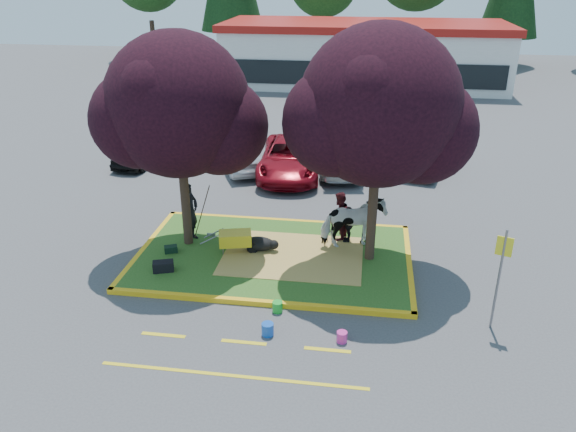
# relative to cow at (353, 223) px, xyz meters

# --- Properties ---
(ground) EXTENTS (90.00, 90.00, 0.00)m
(ground) POSITION_rel_cow_xyz_m (-2.35, -0.89, -0.97)
(ground) COLOR #424244
(ground) RESTS_ON ground
(median_island) EXTENTS (8.00, 5.00, 0.15)m
(median_island) POSITION_rel_cow_xyz_m (-2.35, -0.89, -0.89)
(median_island) COLOR #27561B
(median_island) RESTS_ON ground
(curb_near) EXTENTS (8.30, 0.16, 0.15)m
(curb_near) POSITION_rel_cow_xyz_m (-2.35, -3.47, -0.89)
(curb_near) COLOR yellow
(curb_near) RESTS_ON ground
(curb_far) EXTENTS (8.30, 0.16, 0.15)m
(curb_far) POSITION_rel_cow_xyz_m (-2.35, 1.69, -0.89)
(curb_far) COLOR yellow
(curb_far) RESTS_ON ground
(curb_left) EXTENTS (0.16, 5.30, 0.15)m
(curb_left) POSITION_rel_cow_xyz_m (-6.43, -0.89, -0.89)
(curb_left) COLOR yellow
(curb_left) RESTS_ON ground
(curb_right) EXTENTS (0.16, 5.30, 0.15)m
(curb_right) POSITION_rel_cow_xyz_m (1.73, -0.89, -0.89)
(curb_right) COLOR yellow
(curb_right) RESTS_ON ground
(straw_bedding) EXTENTS (4.20, 3.00, 0.01)m
(straw_bedding) POSITION_rel_cow_xyz_m (-1.75, -0.89, -0.81)
(straw_bedding) COLOR tan
(straw_bedding) RESTS_ON median_island
(tree_purple_left) EXTENTS (5.06, 4.20, 6.51)m
(tree_purple_left) POSITION_rel_cow_xyz_m (-5.13, -0.50, 3.39)
(tree_purple_left) COLOR black
(tree_purple_left) RESTS_ON median_island
(tree_purple_right) EXTENTS (5.30, 4.40, 6.82)m
(tree_purple_right) POSITION_rel_cow_xyz_m (0.57, -0.70, 3.60)
(tree_purple_right) COLOR black
(tree_purple_right) RESTS_ON median_island
(fire_lane_stripe_a) EXTENTS (1.10, 0.12, 0.01)m
(fire_lane_stripe_a) POSITION_rel_cow_xyz_m (-4.35, -5.09, -0.96)
(fire_lane_stripe_a) COLOR yellow
(fire_lane_stripe_a) RESTS_ON ground
(fire_lane_stripe_b) EXTENTS (1.10, 0.12, 0.01)m
(fire_lane_stripe_b) POSITION_rel_cow_xyz_m (-2.35, -5.09, -0.96)
(fire_lane_stripe_b) COLOR yellow
(fire_lane_stripe_b) RESTS_ON ground
(fire_lane_stripe_c) EXTENTS (1.10, 0.12, 0.01)m
(fire_lane_stripe_c) POSITION_rel_cow_xyz_m (-0.35, -5.09, -0.96)
(fire_lane_stripe_c) COLOR yellow
(fire_lane_stripe_c) RESTS_ON ground
(fire_lane_long) EXTENTS (6.00, 0.10, 0.01)m
(fire_lane_long) POSITION_rel_cow_xyz_m (-2.35, -6.29, -0.96)
(fire_lane_long) COLOR yellow
(fire_lane_long) RESTS_ON ground
(retail_building) EXTENTS (20.40, 8.40, 4.40)m
(retail_building) POSITION_rel_cow_xyz_m (-0.35, 27.10, 1.29)
(retail_building) COLOR silver
(retail_building) RESTS_ON ground
(cow) EXTENTS (2.12, 1.56, 1.63)m
(cow) POSITION_rel_cow_xyz_m (0.00, 0.00, 0.00)
(cow) COLOR silver
(cow) RESTS_ON median_island
(calf) EXTENTS (1.00, 0.59, 0.42)m
(calf) POSITION_rel_cow_xyz_m (-2.83, -0.66, -0.60)
(calf) COLOR black
(calf) RESTS_ON median_island
(handler) EXTENTS (0.65, 0.81, 1.93)m
(handler) POSITION_rel_cow_xyz_m (-5.11, -0.28, 0.15)
(handler) COLOR black
(handler) RESTS_ON median_island
(visitor_a) EXTENTS (0.76, 0.89, 1.59)m
(visitor_a) POSITION_rel_cow_xyz_m (-0.45, 0.47, -0.02)
(visitor_a) COLOR #401217
(visitor_a) RESTS_ON median_island
(visitor_b) EXTENTS (0.32, 0.72, 1.20)m
(visitor_b) POSITION_rel_cow_xyz_m (-0.14, 0.34, -0.21)
(visitor_b) COLOR black
(visitor_b) RESTS_ON median_island
(wheelbarrow) EXTENTS (1.75, 0.81, 0.66)m
(wheelbarrow) POSITION_rel_cow_xyz_m (-3.51, -0.89, -0.36)
(wheelbarrow) COLOR black
(wheelbarrow) RESTS_ON median_island
(gear_bag_dark) EXTENTS (0.66, 0.49, 0.30)m
(gear_bag_dark) POSITION_rel_cow_xyz_m (-5.31, -2.33, -0.67)
(gear_bag_dark) COLOR black
(gear_bag_dark) RESTS_ON median_island
(gear_bag_green) EXTENTS (0.45, 0.38, 0.21)m
(gear_bag_green) POSITION_rel_cow_xyz_m (-5.48, -1.20, -0.71)
(gear_bag_green) COLOR black
(gear_bag_green) RESTS_ON median_island
(sign_post) EXTENTS (0.36, 0.15, 2.68)m
(sign_post) POSITION_rel_cow_xyz_m (3.59, -3.59, 0.70)
(sign_post) COLOR slate
(sign_post) RESTS_ON ground
(bucket_green) EXTENTS (0.33, 0.33, 0.29)m
(bucket_green) POSITION_rel_cow_xyz_m (-1.76, -3.69, -0.82)
(bucket_green) COLOR green
(bucket_green) RESTS_ON ground
(bucket_pink) EXTENTS (0.31, 0.31, 0.27)m
(bucket_pink) POSITION_rel_cow_xyz_m (-0.04, -4.72, -0.83)
(bucket_pink) COLOR #D42F94
(bucket_pink) RESTS_ON ground
(bucket_blue) EXTENTS (0.36, 0.36, 0.32)m
(bucket_blue) POSITION_rel_cow_xyz_m (-1.84, -4.70, -0.81)
(bucket_blue) COLOR blue
(bucket_blue) RESTS_ON ground
(car_black) EXTENTS (1.79, 3.73, 1.23)m
(car_black) POSITION_rel_cow_xyz_m (-9.74, 7.14, -0.35)
(car_black) COLOR black
(car_black) RESTS_ON ground
(car_silver) EXTENTS (2.72, 4.01, 1.25)m
(car_silver) POSITION_rel_cow_xyz_m (-5.15, 6.98, -0.34)
(car_silver) COLOR #A6A9AE
(car_silver) RESTS_ON ground
(car_red) EXTENTS (2.82, 5.53, 1.50)m
(car_red) POSITION_rel_cow_xyz_m (-2.90, 6.66, -0.22)
(car_red) COLOR maroon
(car_red) RESTS_ON ground
(car_white) EXTENTS (2.51, 4.86, 1.35)m
(car_white) POSITION_rel_cow_xyz_m (-0.85, 7.42, -0.29)
(car_white) COLOR silver
(car_white) RESTS_ON ground
(car_grey) EXTENTS (2.19, 4.12, 1.29)m
(car_grey) POSITION_rel_cow_xyz_m (2.83, 7.99, -0.32)
(car_grey) COLOR #515558
(car_grey) RESTS_ON ground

